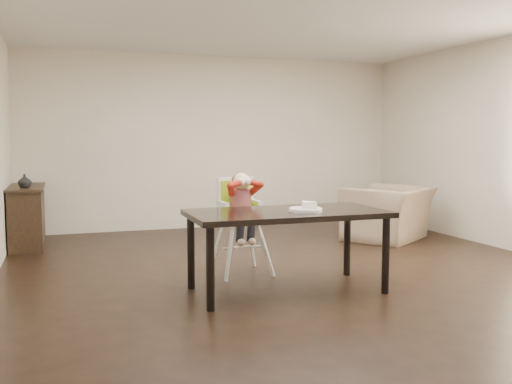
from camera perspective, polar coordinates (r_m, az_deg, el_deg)
ground at (r=5.95m, az=4.84°, el=-8.36°), size 7.00×7.00×0.00m
room_walls at (r=5.79m, az=4.99°, el=9.77°), size 6.02×7.02×2.71m
dining_table at (r=5.24m, az=3.11°, el=-2.74°), size 1.80×0.90×0.75m
high_chair at (r=5.92m, az=-1.63°, el=-1.07°), size 0.47×0.47×1.06m
plate at (r=5.20m, az=5.06°, el=-1.60°), size 0.36×0.36×0.09m
armchair at (r=8.15m, az=13.12°, el=-1.20°), size 1.36×1.26×0.99m
sideboard at (r=8.06m, az=-21.91°, el=-2.23°), size 0.44×1.26×0.79m
vase at (r=7.75m, az=-22.13°, el=1.01°), size 0.18×0.18×0.17m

